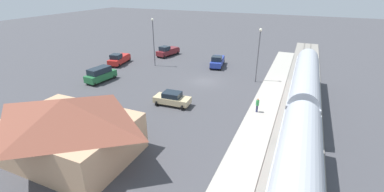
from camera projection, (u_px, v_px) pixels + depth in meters
name	position (u px, v px, depth m)	size (l,w,h in m)	color
ground_plane	(205.00, 81.00, 39.96)	(200.00, 200.00, 0.00)	#424247
railway_track	(302.00, 95.00, 34.80)	(4.80, 70.00, 0.30)	gray
platform	(271.00, 90.00, 36.24)	(3.20, 46.00, 0.30)	#A8A399
passenger_train	(301.00, 122.00, 22.55)	(2.93, 38.37, 4.98)	#ADB2BC
station_building	(68.00, 127.00, 21.82)	(11.44, 8.41, 5.45)	tan
pedestrian_on_platform	(257.00, 104.00, 29.52)	(0.36, 0.36, 1.71)	#23284C
pickup_blue	(217.00, 61.00, 46.70)	(2.88, 5.66, 2.14)	#283D9E
sedan_tan	(172.00, 99.00, 31.92)	(4.60, 2.47, 1.74)	#C6B284
pickup_maroon	(168.00, 51.00, 53.60)	(3.08, 5.70, 2.14)	maroon
pickup_red	(119.00, 59.00, 48.01)	(2.83, 5.65, 2.14)	red
suv_green	(100.00, 74.00, 39.60)	(2.45, 5.07, 2.22)	#236638
light_pole_near_platform	(259.00, 49.00, 37.83)	(0.44, 0.44, 8.09)	#515156
light_pole_lot_center	(153.00, 37.00, 45.46)	(0.44, 0.44, 8.43)	#515156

